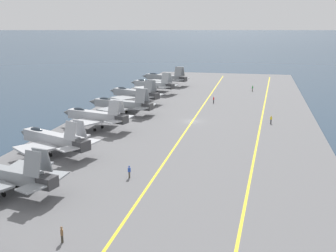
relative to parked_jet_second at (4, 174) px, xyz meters
name	(u,v)px	position (x,y,z in m)	size (l,w,h in m)	color
ground_plane	(192,123)	(43.21, -17.07, -2.85)	(2000.00, 2000.00, 0.00)	#23384C
carrier_deck	(192,122)	(43.21, -17.07, -2.65)	(175.48, 52.42, 0.40)	slate
deck_stripe_foul_line	(261,125)	(43.21, -31.48, -2.44)	(157.93, 0.36, 0.01)	yellow
deck_stripe_centerline	(192,121)	(43.21, -17.07, -2.44)	(157.93, 0.36, 0.01)	yellow
parked_jet_second	(4,174)	(0.00, 0.00, 0.00)	(14.21, 16.32, 6.36)	gray
parked_jet_third	(52,139)	(16.01, 1.64, 0.03)	(13.16, 15.94, 6.28)	#A8AAAF
parked_jet_fourth	(94,116)	(32.36, 0.91, 0.27)	(12.13, 15.65, 6.27)	#A8AAAF
parked_jet_fifth	(121,104)	(47.23, 0.43, -0.17)	(12.95, 16.84, 6.27)	gray
parked_jet_sixth	(134,93)	(61.01, 1.37, 0.03)	(13.83, 16.29, 6.48)	gray
parked_jet_seventh	(152,85)	(77.44, 0.48, 0.06)	(13.11, 15.87, 6.42)	#9EA3A8
parked_jet_eighth	(164,78)	(93.47, 0.34, 0.07)	(12.16, 17.42, 6.45)	gray
crew_brown_vest	(62,234)	(-10.02, -12.54, -1.50)	(0.46, 0.42, 1.72)	#383328
crew_yellow_vest	(271,119)	(44.71, -33.60, -1.50)	(0.42, 0.46, 1.72)	#232328
crew_green_vest	(252,88)	(86.63, -28.99, -1.48)	(0.46, 0.41, 1.75)	#4C473D
crew_red_vest	(214,99)	(65.03, -19.33, -1.50)	(0.40, 0.29, 1.73)	#232328
crew_blue_vest	(129,171)	(8.11, -13.77, -1.47)	(0.33, 0.42, 1.78)	#4C473D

